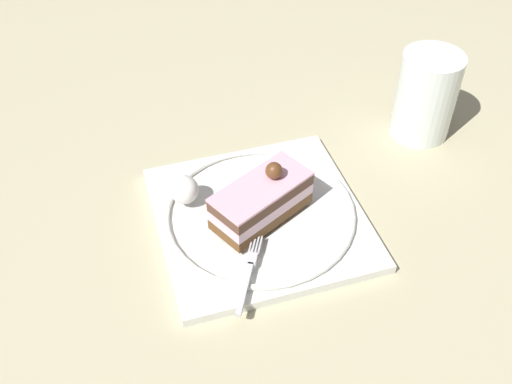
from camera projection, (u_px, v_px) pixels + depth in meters
name	position (u px, v px, depth m)	size (l,w,h in m)	color
ground_plane	(257.00, 214.00, 0.71)	(2.40, 2.40, 0.00)	#B7AD88
dessert_plate	(256.00, 217.00, 0.70)	(0.25, 0.25, 0.02)	white
cake_slice	(261.00, 200.00, 0.67)	(0.10, 0.13, 0.06)	brown
whipped_cream_dollop	(184.00, 190.00, 0.69)	(0.03, 0.03, 0.03)	white
fork	(249.00, 271.00, 0.62)	(0.10, 0.05, 0.00)	silver
drink_glass_near	(425.00, 99.00, 0.79)	(0.08, 0.08, 0.12)	white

